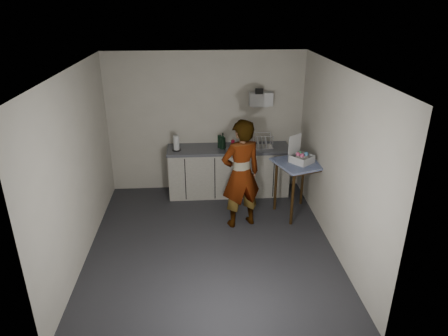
{
  "coord_description": "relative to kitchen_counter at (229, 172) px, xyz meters",
  "views": [
    {
      "loc": [
        -0.16,
        -5.12,
        3.43
      ],
      "look_at": [
        0.23,
        0.45,
        1.04
      ],
      "focal_mm": 32.0,
      "sensor_mm": 36.0,
      "label": 1
    }
  ],
  "objects": [
    {
      "name": "ceiling",
      "position": [
        -0.4,
        -1.7,
        2.17
      ],
      "size": [
        3.6,
        4.0,
        0.01
      ],
      "primitive_type": "cube",
      "color": "white",
      "rests_on": "wall_back"
    },
    {
      "name": "wall_back",
      "position": [
        -0.4,
        0.29,
        0.87
      ],
      "size": [
        3.6,
        0.02,
        2.6
      ],
      "primitive_type": "cube",
      "color": "beige",
      "rests_on": "ground"
    },
    {
      "name": "bakery_box",
      "position": [
        1.11,
        -0.88,
        0.62
      ],
      "size": [
        0.44,
        0.45,
        0.44
      ],
      "rotation": [
        0.0,
        0.0,
        0.68
      ],
      "color": "white",
      "rests_on": "side_table"
    },
    {
      "name": "wall_shelf",
      "position": [
        0.6,
        0.22,
        1.32
      ],
      "size": [
        0.42,
        0.18,
        0.37
      ],
      "color": "white",
      "rests_on": "ground"
    },
    {
      "name": "dish_rack",
      "position": [
        0.61,
        -0.02,
        0.54
      ],
      "size": [
        0.36,
        0.27,
        0.25
      ],
      "color": "white",
      "rests_on": "kitchen_counter"
    },
    {
      "name": "soda_can",
      "position": [
        0.08,
        0.05,
        0.55
      ],
      "size": [
        0.07,
        0.07,
        0.13
      ],
      "primitive_type": "cylinder",
      "color": "red",
      "rests_on": "kitchen_counter"
    },
    {
      "name": "dark_bottle",
      "position": [
        -0.17,
        0.02,
        0.6
      ],
      "size": [
        0.07,
        0.07,
        0.24
      ],
      "primitive_type": "cylinder",
      "color": "black",
      "rests_on": "kitchen_counter"
    },
    {
      "name": "wall_left",
      "position": [
        -2.19,
        -1.7,
        0.87
      ],
      "size": [
        0.02,
        4.0,
        2.6
      ],
      "primitive_type": "cube",
      "color": "beige",
      "rests_on": "ground"
    },
    {
      "name": "ground",
      "position": [
        -0.4,
        -1.7,
        -0.43
      ],
      "size": [
        4.0,
        4.0,
        0.0
      ],
      "primitive_type": "plane",
      "color": "#2B2B31",
      "rests_on": "ground"
    },
    {
      "name": "paper_towel",
      "position": [
        -0.94,
        -0.07,
        0.61
      ],
      "size": [
        0.15,
        0.15,
        0.27
      ],
      "color": "black",
      "rests_on": "kitchen_counter"
    },
    {
      "name": "kitchen_counter",
      "position": [
        0.0,
        0.0,
        0.0
      ],
      "size": [
        2.24,
        0.62,
        0.91
      ],
      "color": "black",
      "rests_on": "ground"
    },
    {
      "name": "standing_man",
      "position": [
        0.1,
        -1.16,
        0.46
      ],
      "size": [
        0.75,
        0.61,
        1.78
      ],
      "primitive_type": "imported",
      "rotation": [
        0.0,
        0.0,
        3.46
      ],
      "color": "#B2A593",
      "rests_on": "ground"
    },
    {
      "name": "side_table",
      "position": [
        1.1,
        -0.88,
        0.4
      ],
      "size": [
        0.93,
        0.93,
        0.95
      ],
      "rotation": [
        0.0,
        0.0,
        0.33
      ],
      "color": "#3A240D",
      "rests_on": "ground"
    },
    {
      "name": "wall_right",
      "position": [
        1.39,
        -1.7,
        0.87
      ],
      "size": [
        0.02,
        4.0,
        2.6
      ],
      "primitive_type": "cube",
      "color": "beige",
      "rests_on": "ground"
    },
    {
      "name": "soap_bottle",
      "position": [
        -0.11,
        -0.05,
        0.63
      ],
      "size": [
        0.13,
        0.13,
        0.3
      ],
      "primitive_type": "imported",
      "rotation": [
        0.0,
        0.0,
        0.14
      ],
      "color": "black",
      "rests_on": "kitchen_counter"
    }
  ]
}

